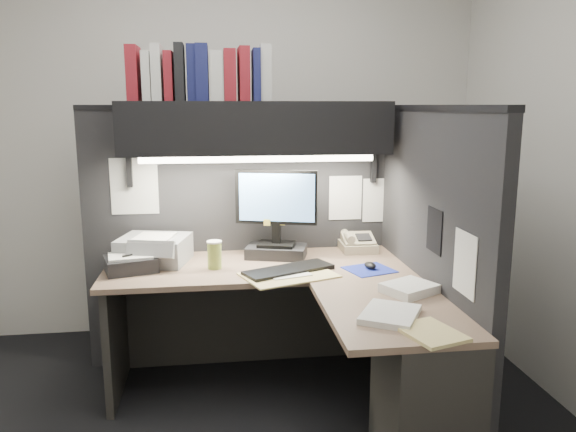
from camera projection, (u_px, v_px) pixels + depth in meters
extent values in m
cube|color=silver|center=(230.00, 145.00, 3.99)|extent=(3.50, 0.04, 2.70)
cube|color=silver|center=(286.00, 253.00, 1.08)|extent=(3.50, 0.04, 2.70)
cube|color=black|center=(240.00, 238.00, 3.55)|extent=(1.90, 0.06, 1.60)
cube|color=black|center=(428.00, 266.00, 2.95)|extent=(0.06, 1.50, 1.60)
cube|color=#886D56|center=(256.00, 267.00, 3.22)|extent=(1.70, 0.68, 0.03)
cube|color=#886D56|center=(390.00, 310.00, 2.55)|extent=(0.60, 0.85, 0.03)
cube|color=#292825|center=(253.00, 309.00, 3.58)|extent=(1.61, 0.02, 0.70)
cube|color=#292825|center=(116.00, 334.00, 3.18)|extent=(0.04, 0.61, 0.70)
cube|color=#292825|center=(426.00, 408.00, 2.41)|extent=(0.38, 0.40, 0.70)
cube|color=black|center=(256.00, 128.00, 3.25)|extent=(1.55, 0.34, 0.30)
cylinder|color=white|center=(258.00, 159.00, 3.15)|extent=(1.32, 0.04, 0.04)
cube|color=black|center=(276.00, 251.00, 3.37)|extent=(0.40, 0.30, 0.07)
cube|color=black|center=(276.00, 233.00, 3.35)|extent=(0.06, 0.05, 0.12)
cube|color=black|center=(276.00, 197.00, 3.30)|extent=(0.48, 0.17, 0.32)
cube|color=#74B1FF|center=(277.00, 198.00, 3.28)|extent=(0.43, 0.13, 0.28)
cube|color=black|center=(289.00, 270.00, 3.06)|extent=(0.53, 0.36, 0.02)
cube|color=#1B2998|center=(369.00, 270.00, 3.11)|extent=(0.30, 0.29, 0.00)
ellipsoid|color=black|center=(370.00, 265.00, 3.12)|extent=(0.07, 0.10, 0.03)
cube|color=#B4A98A|center=(358.00, 244.00, 3.52)|extent=(0.22, 0.23, 0.09)
cylinder|color=#C9D354|center=(215.00, 256.00, 3.13)|extent=(0.10, 0.10, 0.15)
cube|color=gray|center=(154.00, 250.00, 3.25)|extent=(0.44, 0.40, 0.15)
cube|color=black|center=(131.00, 264.00, 3.08)|extent=(0.32, 0.29, 0.08)
cube|color=#D8C579|center=(289.00, 275.00, 3.00)|extent=(0.55, 0.45, 0.01)
cube|color=white|center=(409.00, 288.00, 2.73)|extent=(0.30, 0.28, 0.04)
cube|color=white|center=(390.00, 314.00, 2.41)|extent=(0.33, 0.35, 0.03)
cube|color=#D8C579|center=(431.00, 333.00, 2.23)|extent=(0.27, 0.30, 0.01)
cube|color=maroon|center=(134.00, 74.00, 3.10)|extent=(0.06, 0.22, 0.30)
cube|color=silver|center=(147.00, 77.00, 3.11)|extent=(0.05, 0.22, 0.26)
cube|color=silver|center=(158.00, 73.00, 3.12)|extent=(0.06, 0.22, 0.30)
cube|color=maroon|center=(170.00, 77.00, 3.13)|extent=(0.05, 0.22, 0.27)
cube|color=black|center=(180.00, 73.00, 3.12)|extent=(0.05, 0.22, 0.31)
cube|color=#161A4E|center=(191.00, 73.00, 3.16)|extent=(0.05, 0.22, 0.31)
cube|color=#161A4E|center=(202.00, 73.00, 3.16)|extent=(0.07, 0.22, 0.31)
cube|color=silver|center=(216.00, 77.00, 3.17)|extent=(0.07, 0.22, 0.27)
cube|color=maroon|center=(230.00, 76.00, 3.17)|extent=(0.07, 0.22, 0.28)
cube|color=maroon|center=(244.00, 74.00, 3.19)|extent=(0.06, 0.22, 0.30)
cube|color=#161A4E|center=(256.00, 75.00, 3.18)|extent=(0.04, 0.22, 0.29)
cube|color=silver|center=(265.00, 74.00, 3.21)|extent=(0.06, 0.22, 0.31)
cube|color=white|center=(345.00, 198.00, 3.56)|extent=(0.21, 0.00, 0.28)
cube|color=white|center=(379.00, 200.00, 3.59)|extent=(0.21, 0.00, 0.28)
cube|color=white|center=(134.00, 186.00, 3.37)|extent=(0.28, 0.00, 0.34)
cube|color=black|center=(434.00, 230.00, 2.77)|extent=(0.00, 0.18, 0.22)
cube|color=white|center=(465.00, 264.00, 2.44)|extent=(0.00, 0.21, 0.28)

